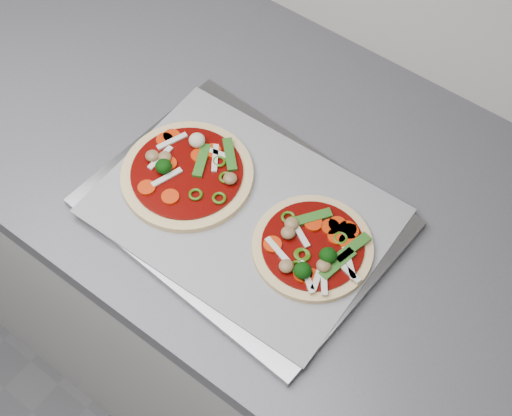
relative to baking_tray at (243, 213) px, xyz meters
The scene contains 6 objects.
base_cabinet 0.53m from the baking_tray, 159.40° to the left, with size 3.60×0.60×0.86m, color silver.
countertop 0.24m from the baking_tray, 159.40° to the left, with size 3.60×0.60×0.04m, color #5C5B62.
baking_tray is the anchor object (origin of this frame).
parchment 0.01m from the baking_tray, ahead, with size 0.39×0.29×0.00m, color gray.
pizza_left 0.10m from the baking_tray, behind, with size 0.20×0.20×0.03m.
pizza_right 0.12m from the baking_tray, ahead, with size 0.16×0.16×0.03m.
Camera 1 is at (0.56, 0.80, 1.75)m, focal length 50.00 mm.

